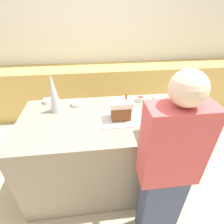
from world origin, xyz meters
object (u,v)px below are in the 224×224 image
candy_bowl_beside_tree (125,99)px  candy_bowl_behind_tray (152,99)px  candy_bowl_far_right (47,101)px  decorative_tree (54,93)px  candy_bowl_center_rear (140,99)px  cookbook (164,108)px  person (167,171)px  gingerbread_house (121,109)px  baking_tray (120,118)px  candy_bowl_near_tray_left (77,103)px

candy_bowl_beside_tree → candy_bowl_behind_tray: bearing=-8.2°
candy_bowl_beside_tree → candy_bowl_far_right: (-0.90, 0.07, -0.00)m
decorative_tree → candy_bowl_center_rear: 0.97m
cookbook → person: 0.79m
gingerbread_house → person: size_ratio=0.16×
baking_tray → candy_bowl_far_right: size_ratio=4.42×
candy_bowl_far_right → candy_bowl_near_tray_left: size_ratio=0.73×
candy_bowl_near_tray_left → cookbook: 0.97m
baking_tray → candy_bowl_behind_tray: size_ratio=3.45×
candy_bowl_near_tray_left → candy_bowl_behind_tray: bearing=-1.2°
decorative_tree → candy_bowl_far_right: size_ratio=4.28×
gingerbread_house → candy_bowl_behind_tray: size_ratio=2.04×
gingerbread_house → candy_bowl_near_tray_left: 0.56m
candy_bowl_beside_tree → cookbook: 0.45m
candy_bowl_behind_tray → candy_bowl_beside_tree: 0.31m
baking_tray → candy_bowl_near_tray_left: size_ratio=3.24×
baking_tray → cookbook: 0.52m
candy_bowl_center_rear → candy_bowl_far_right: bearing=175.6°
gingerbread_house → decorative_tree: (-0.66, 0.23, 0.10)m
person → gingerbread_house: bearing=113.2°
candy_bowl_center_rear → candy_bowl_far_right: size_ratio=0.93×
candy_bowl_behind_tray → person: size_ratio=0.08×
gingerbread_house → person: 0.69m
candy_bowl_far_right → candy_bowl_near_tray_left: 0.36m
candy_bowl_near_tray_left → candy_bowl_far_right: bearing=164.9°
candy_bowl_center_rear → candy_bowl_far_right: candy_bowl_center_rear is taller
candy_bowl_center_rear → person: 0.95m
candy_bowl_far_right → candy_bowl_near_tray_left: candy_bowl_far_right is taller
gingerbread_house → decorative_tree: decorative_tree is taller
cookbook → candy_bowl_near_tray_left: bearing=168.5°
candy_bowl_far_right → gingerbread_house: bearing=-27.7°
person → candy_bowl_behind_tray: bearing=80.2°
decorative_tree → candy_bowl_beside_tree: 0.80m
candy_bowl_near_tray_left → gingerbread_house: bearing=-35.9°
candy_bowl_center_rear → person: (-0.03, -0.94, -0.12)m
gingerbread_house → candy_bowl_near_tray_left: bearing=144.1°
gingerbread_house → decorative_tree: size_ratio=0.61×
gingerbread_house → candy_bowl_beside_tree: 0.38m
candy_bowl_center_rear → candy_bowl_near_tray_left: candy_bowl_center_rear is taller
decorative_tree → baking_tray: bearing=-19.0°
candy_bowl_behind_tray → cookbook: bearing=-64.2°
candy_bowl_far_right → cookbook: candy_bowl_far_right is taller
candy_bowl_behind_tray → candy_bowl_center_rear: 0.14m
baking_tray → candy_bowl_behind_tray: (0.42, 0.31, 0.02)m
candy_bowl_near_tray_left → cookbook: bearing=-11.5°
candy_bowl_far_right → cookbook: bearing=-12.4°
candy_bowl_beside_tree → gingerbread_house: bearing=-107.4°
baking_tray → gingerbread_house: bearing=25.3°
person → candy_bowl_beside_tree: bearing=99.0°
baking_tray → decorative_tree: size_ratio=1.03×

